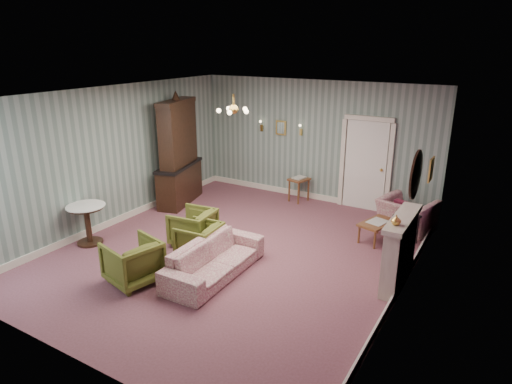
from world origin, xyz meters
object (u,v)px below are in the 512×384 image
Objects in this scene: sofa_chintz at (214,253)px; pedestal_table at (88,224)px; olive_chair_c at (193,225)px; coffee_table at (377,231)px; olive_chair_b at (199,239)px; side_table_black at (406,229)px; olive_chair_a at (133,260)px; wingback_chair at (407,209)px; dresser at (178,150)px; fireplace at (400,250)px.

sofa_chintz reaches higher than pedestal_table.
olive_chair_c is at bearing 30.11° from pedestal_table.
coffee_table is at bearing 116.07° from olive_chair_c.
coffee_table is at bearing 31.85° from pedestal_table.
olive_chair_b reaches higher than side_table_black.
olive_chair_a is 5.53m from wingback_chair.
coffee_table is (2.94, 3.58, -0.20)m from olive_chair_a.
olive_chair_a is 3.92m from dresser.
dresser is at bearing -137.53° from olive_chair_a.
sofa_chintz is at bearing -154.30° from fireplace.
dresser reaches higher than sofa_chintz.
side_table_black is 0.74× the size of pedestal_table.
wingback_chair reaches higher than olive_chair_a.
fireplace reaches higher than coffee_table.
olive_chair_b is at bearing 177.65° from olive_chair_a.
wingback_chair is at bearing 132.70° from olive_chair_b.
fireplace is (2.70, 1.30, 0.18)m from sofa_chintz.
side_table_black is (0.14, -0.67, -0.16)m from wingback_chair.
sofa_chintz is 3.35m from coffee_table.
dresser is at bearing 27.15° from wingback_chair.
wingback_chair is 1.30× the size of coffee_table.
olive_chair_b is 3.96m from side_table_black.
fireplace is (5.51, -1.20, -0.73)m from dresser.
dresser is 1.88× the size of fireplace.
wingback_chair is (3.31, 4.43, 0.05)m from olive_chair_a.
olive_chair_b is 2.28m from pedestal_table.
wingback_chair is 2.31m from fireplace.
olive_chair_a reaches higher than olive_chair_b.
wingback_chair reaches higher than olive_chair_b.
dresser is 4.89m from coffee_table.
fireplace reaches higher than pedestal_table.
sofa_chintz reaches higher than side_table_black.
sofa_chintz is at bearing -56.40° from dresser.
side_table_black is (0.51, 0.18, 0.09)m from coffee_table.
olive_chair_a is 1.01× the size of pedestal_table.
olive_chair_a reaches higher than pedestal_table.
olive_chair_a is at bearing -129.37° from coffee_table.
sofa_chintz is 4.26m from wingback_chair.
dresser is at bearing -138.23° from olive_chair_b.
dresser is (-2.81, 2.50, 0.92)m from sofa_chintz.
dresser reaches higher than wingback_chair.
olive_chair_b is at bearing -58.52° from dresser.
wingback_chair is 1.77× the size of side_table_black.
fireplace is (3.69, 2.16, 0.18)m from olive_chair_a.
sofa_chintz is (0.99, 0.86, -0.00)m from olive_chair_a.
side_table_black is (-0.25, 1.61, -0.29)m from fireplace.
sofa_chintz is (0.62, -0.40, 0.04)m from olive_chair_b.
side_table_black is at bearing 114.36° from olive_chair_c.
olive_chair_c is at bearing -134.81° from olive_chair_b.
olive_chair_b is at bearing 16.23° from pedestal_table.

